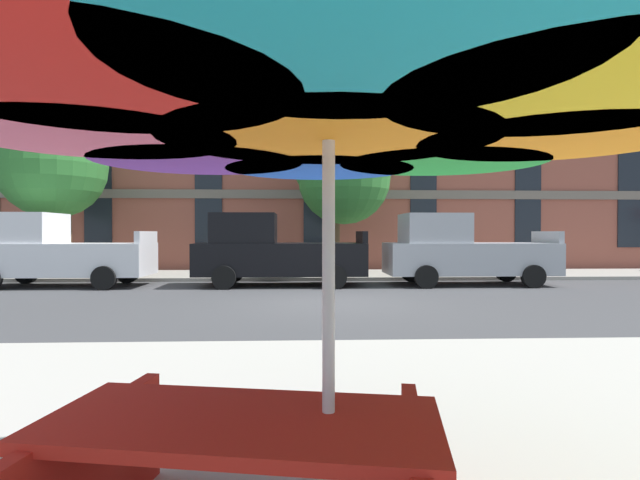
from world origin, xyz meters
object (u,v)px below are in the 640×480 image
pickup_silver (461,252)px  picnic_table (242,478)px  pickup_white (55,252)px  street_tree_left (55,160)px  pickup_black (273,252)px  street_tree_middle (340,169)px  patio_umbrella (329,92)px

pickup_silver → picnic_table: size_ratio=2.50×
pickup_white → picnic_table: pickup_white is taller
street_tree_left → pickup_black: bearing=-19.4°
street_tree_middle → pickup_black: bearing=-127.4°
pickup_black → street_tree_left: bearing=160.6°
pickup_white → patio_umbrella: bearing=-59.6°
street_tree_left → street_tree_middle: bearing=1.3°
pickup_black → pickup_silver: (5.81, 0.00, 0.00)m
street_tree_middle → patio_umbrella: size_ratio=1.73×
street_tree_middle → street_tree_left: bearing=-178.7°
pickup_white → street_tree_middle: street_tree_middle is taller
pickup_silver → pickup_white: bearing=180.0°
street_tree_left → picnic_table: (8.35, -15.50, -3.68)m
street_tree_left → picnic_table: bearing=-61.7°
pickup_black → picnic_table: pickup_black is taller
street_tree_left → picnic_table: size_ratio=2.93×
pickup_white → pickup_black: same height
pickup_silver → street_tree_left: size_ratio=0.85×
street_tree_middle → patio_umbrella: bearing=-94.9°
picnic_table → street_tree_left: bearing=118.3°
pickup_white → pickup_black: 6.52m
pickup_white → street_tree_left: (-1.30, 2.76, 3.14)m
street_tree_left → street_tree_middle: 10.11m
pickup_white → patio_umbrella: (7.45, -12.70, 1.24)m
street_tree_left → street_tree_middle: (10.11, 0.23, -0.22)m
pickup_white → picnic_table: bearing=-61.0°
pickup_black → patio_umbrella: bearing=-85.8°
street_tree_middle → picnic_table: bearing=-96.4°
pickup_black → picnic_table: bearing=-87.6°
pickup_silver → patio_umbrella: bearing=-111.0°
patio_umbrella → picnic_table: size_ratio=1.67×
pickup_silver → street_tree_middle: street_tree_middle is taller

